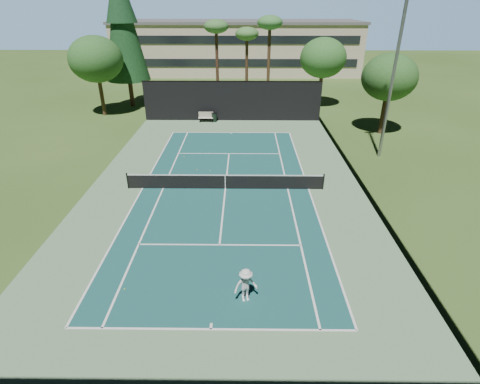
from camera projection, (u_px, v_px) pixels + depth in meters
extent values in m
plane|color=#365520|center=(225.00, 189.00, 24.65)|extent=(160.00, 160.00, 0.00)
cube|color=#648960|center=(225.00, 189.00, 24.65)|extent=(18.00, 32.00, 0.01)
cube|color=#184E4D|center=(225.00, 189.00, 24.65)|extent=(10.97, 23.77, 0.01)
cube|color=white|center=(211.00, 329.00, 14.05)|extent=(10.97, 0.10, 0.01)
cube|color=white|center=(231.00, 133.00, 35.23)|extent=(10.97, 0.10, 0.01)
cube|color=white|center=(220.00, 245.00, 18.94)|extent=(8.23, 0.10, 0.01)
cube|color=white|center=(229.00, 154.00, 30.35)|extent=(8.23, 0.10, 0.01)
cube|color=white|center=(142.00, 188.00, 24.70)|extent=(0.10, 23.77, 0.01)
cube|color=white|center=(309.00, 189.00, 24.59)|extent=(0.10, 23.77, 0.01)
cube|color=white|center=(163.00, 188.00, 24.68)|extent=(0.10, 23.77, 0.01)
cube|color=white|center=(288.00, 189.00, 24.60)|extent=(0.10, 23.77, 0.01)
cube|color=white|center=(225.00, 189.00, 24.64)|extent=(0.10, 12.80, 0.01)
cube|color=white|center=(211.00, 326.00, 14.18)|extent=(0.10, 0.30, 0.01)
cube|color=white|center=(231.00, 133.00, 35.10)|extent=(0.10, 0.30, 0.01)
cylinder|color=black|center=(128.00, 181.00, 24.47)|extent=(0.10, 0.10, 1.10)
cylinder|color=black|center=(323.00, 182.00, 24.34)|extent=(0.10, 0.10, 1.10)
cube|color=black|center=(225.00, 182.00, 24.42)|extent=(12.80, 0.02, 0.92)
cube|color=white|center=(225.00, 175.00, 24.20)|extent=(12.80, 0.04, 0.07)
cube|color=white|center=(225.00, 182.00, 24.42)|extent=(0.05, 0.03, 0.92)
cube|color=black|center=(232.00, 101.00, 38.00)|extent=(18.00, 0.04, 4.00)
cube|color=black|center=(367.00, 161.00, 23.65)|extent=(0.04, 32.00, 4.00)
cube|color=black|center=(84.00, 160.00, 23.83)|extent=(0.04, 32.00, 4.00)
cube|color=black|center=(232.00, 81.00, 37.10)|extent=(18.00, 0.06, 0.06)
imported|color=silver|center=(246.00, 285.00, 15.11)|extent=(1.14, 0.86, 1.56)
sphere|color=#BADC32|center=(125.00, 289.00, 16.00)|extent=(0.07, 0.07, 0.07)
sphere|color=#BED730|center=(197.00, 170.00, 27.40)|extent=(0.07, 0.07, 0.07)
sphere|color=yellow|center=(210.00, 171.00, 27.23)|extent=(0.06, 0.06, 0.06)
sphere|color=#C3D931|center=(184.00, 157.00, 29.70)|extent=(0.07, 0.07, 0.07)
cube|color=beige|center=(206.00, 118.00, 38.15)|extent=(1.50, 0.45, 0.05)
cube|color=#B8AE99|center=(206.00, 114.00, 38.19)|extent=(1.50, 0.06, 0.55)
cube|color=black|center=(200.00, 120.00, 38.26)|extent=(0.06, 0.40, 0.42)
cube|color=black|center=(212.00, 120.00, 38.25)|extent=(0.06, 0.40, 0.42)
cylinder|color=black|center=(214.00, 117.00, 38.30)|extent=(0.52, 0.52, 0.90)
cylinder|color=black|center=(214.00, 113.00, 38.08)|extent=(0.56, 0.56, 0.05)
cylinder|color=#452D1D|center=(131.00, 90.00, 43.56)|extent=(0.50, 0.50, 3.60)
cone|color=#143819|center=(122.00, 23.00, 40.30)|extent=(4.80, 4.80, 12.00)
cylinder|color=#442A1D|center=(217.00, 66.00, 44.12)|extent=(0.36, 0.36, 8.55)
ellipsoid|color=#37672E|center=(216.00, 26.00, 42.18)|extent=(2.80, 2.80, 1.54)
cylinder|color=#442E1D|center=(247.00, 67.00, 46.07)|extent=(0.36, 0.36, 7.65)
ellipsoid|color=#3B6C30|center=(247.00, 34.00, 44.34)|extent=(2.80, 2.80, 1.54)
cylinder|color=#49331F|center=(269.00, 65.00, 43.07)|extent=(0.36, 0.36, 9.00)
ellipsoid|color=#346E31|center=(270.00, 22.00, 41.03)|extent=(2.80, 2.80, 1.54)
cylinder|color=#42281C|center=(320.00, 91.00, 43.36)|extent=(0.40, 0.40, 3.52)
ellipsoid|color=#2B6025|center=(323.00, 58.00, 41.69)|extent=(5.12, 5.12, 4.35)
cylinder|color=#47301E|center=(383.00, 116.00, 34.46)|extent=(0.40, 0.40, 3.30)
ellipsoid|color=#285621|center=(389.00, 77.00, 32.89)|extent=(4.80, 4.80, 4.08)
cylinder|color=#4F3A22|center=(102.00, 98.00, 39.99)|extent=(0.40, 0.40, 3.74)
ellipsoid|color=#285B23|center=(96.00, 59.00, 38.21)|extent=(5.44, 5.44, 4.62)
cube|color=beige|center=(237.00, 48.00, 63.83)|extent=(40.00, 12.00, 8.00)
cube|color=#59595B|center=(237.00, 22.00, 61.97)|extent=(40.50, 12.50, 0.40)
cube|color=black|center=(237.00, 63.00, 59.17)|extent=(38.00, 0.15, 1.20)
cube|color=black|center=(237.00, 40.00, 57.63)|extent=(38.00, 0.15, 1.20)
cylinder|color=gray|center=(393.00, 79.00, 27.16)|extent=(0.24, 0.24, 12.00)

